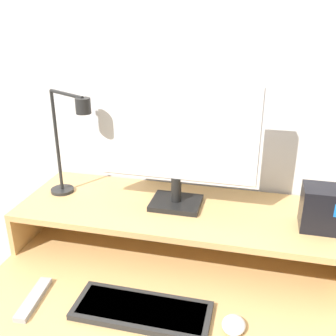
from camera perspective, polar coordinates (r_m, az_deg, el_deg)
wall_back at (r=1.49m, az=3.64°, el=10.00°), size 6.00×0.05×2.50m
desk at (r=1.48m, az=-0.15°, el=-22.30°), size 1.13×0.75×0.75m
monitor_shelf at (r=1.40m, az=1.58°, el=-6.60°), size 1.13×0.39×0.16m
monitor at (r=1.31m, az=1.27°, el=4.30°), size 0.56×0.14×0.45m
desk_lamp at (r=1.41m, az=-14.08°, el=3.95°), size 0.23×0.15×0.39m
router_dock at (r=1.33m, az=21.34°, el=-5.45°), size 0.12×0.11×0.14m
keyboard at (r=1.20m, az=-3.81°, el=-19.91°), size 0.39×0.15×0.02m
mouse at (r=1.16m, az=9.51°, el=-21.53°), size 0.06×0.08×0.03m
remote_control at (r=1.30m, az=-18.91°, el=-17.52°), size 0.05×0.18×0.02m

